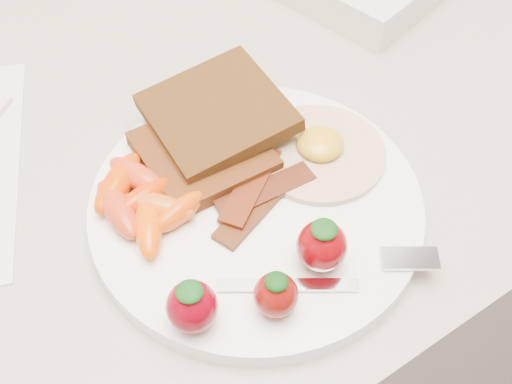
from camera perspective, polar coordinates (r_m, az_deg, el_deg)
counter at (r=0.98m, az=-4.02°, el=-12.18°), size 2.00×0.60×0.90m
plate at (r=0.52m, az=0.00°, el=-1.29°), size 0.27×0.27×0.02m
toast_lower at (r=0.54m, az=-4.71°, el=3.53°), size 0.10×0.10×0.01m
toast_upper at (r=0.55m, az=-3.50°, el=7.09°), size 0.12×0.12×0.03m
fried_egg at (r=0.55m, az=5.70°, el=3.73°), size 0.14×0.14×0.02m
bacon_strips at (r=0.51m, az=0.09°, el=-0.25°), size 0.10×0.08×0.01m
baby_carrots at (r=0.51m, az=-10.26°, el=-0.74°), size 0.09×0.11×0.02m
strawberries at (r=0.45m, az=0.90°, el=-7.65°), size 0.14×0.06×0.05m
fork at (r=0.48m, az=7.84°, el=-7.12°), size 0.16×0.09×0.00m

